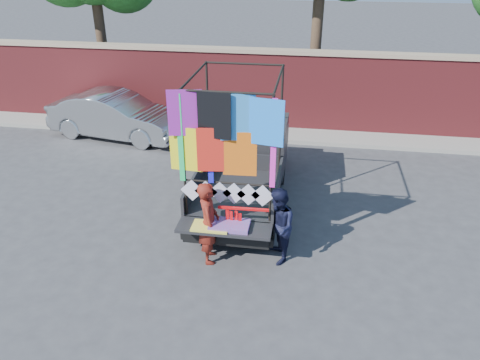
# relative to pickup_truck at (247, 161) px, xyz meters

# --- Properties ---
(ground) EXTENTS (90.00, 90.00, 0.00)m
(ground) POSITION_rel_pickup_truck_xyz_m (0.45, -2.45, -0.84)
(ground) COLOR #38383A
(ground) RESTS_ON ground
(brick_wall) EXTENTS (30.00, 0.45, 2.61)m
(brick_wall) POSITION_rel_pickup_truck_xyz_m (0.45, 4.55, 0.48)
(brick_wall) COLOR maroon
(brick_wall) RESTS_ON ground
(curb) EXTENTS (30.00, 1.20, 0.12)m
(curb) POSITION_rel_pickup_truck_xyz_m (0.45, 3.85, -0.78)
(curb) COLOR gray
(curb) RESTS_ON ground
(pickup_truck) EXTENTS (2.11, 5.31, 3.34)m
(pickup_truck) POSITION_rel_pickup_truck_xyz_m (0.00, 0.00, 0.00)
(pickup_truck) COLOR black
(pickup_truck) RESTS_ON ground
(sedan) EXTENTS (4.50, 2.23, 1.42)m
(sedan) POSITION_rel_pickup_truck_xyz_m (-4.61, 3.01, -0.13)
(sedan) COLOR #ABAFB2
(sedan) RESTS_ON ground
(woman) EXTENTS (0.53, 0.69, 1.69)m
(woman) POSITION_rel_pickup_truck_xyz_m (-0.31, -2.88, 0.00)
(woman) COLOR maroon
(woman) RESTS_ON ground
(man) EXTENTS (0.79, 0.90, 1.55)m
(man) POSITION_rel_pickup_truck_xyz_m (0.99, -2.70, -0.07)
(man) COLOR black
(man) RESTS_ON ground
(streamer_bundle) EXTENTS (0.96, 0.09, 0.66)m
(streamer_bundle) POSITION_rel_pickup_truck_xyz_m (0.23, -2.80, 0.12)
(streamer_bundle) COLOR red
(streamer_bundle) RESTS_ON ground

